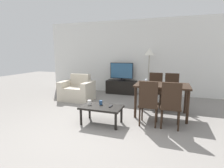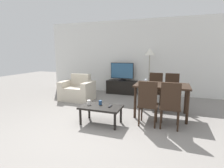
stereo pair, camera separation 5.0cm
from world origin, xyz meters
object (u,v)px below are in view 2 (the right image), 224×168
Objects in this scene: cup_colored_far at (89,102)px; wine_glass_left at (146,81)px; tv at (122,72)px; dining_chair_far_left at (155,88)px; armchair at (78,91)px; coffee_table at (101,109)px; floor_lamp at (150,54)px; remote_primary at (110,106)px; dining_chair_far at (172,90)px; dining_chair_near at (148,102)px; dining_table at (162,89)px; cup_white_near at (100,103)px; dining_chair_near_right at (170,104)px; tv_stand at (122,87)px.

wine_glass_left reaches higher than cup_colored_far.
tv is 0.90× the size of dining_chair_far_left.
coffee_table is (1.49, -1.56, 0.04)m from armchair.
floor_lamp reaches higher than remote_primary.
dining_chair_far is (2.89, 0.09, 0.22)m from armchair.
armchair is 1.05× the size of dining_chair_far_left.
floor_lamp reaches higher than dining_chair_far.
wine_glass_left is at bearing 104.04° from dining_chair_near.
remote_primary is (-0.43, -2.73, -1.06)m from floor_lamp.
wine_glass_left is (2.31, -0.81, 0.58)m from armchair.
dining_table is 1.51m from cup_white_near.
wine_glass_left is at bearing 136.53° from dining_chair_near_right.
coffee_table is 0.31m from cup_colored_far.
dining_chair_far reaches higher than cup_white_near.
tv_stand is 0.89× the size of dining_table.
floor_lamp is at bearing 71.47° from cup_colored_far.
cup_colored_far is (-0.92, -2.75, -1.02)m from floor_lamp.
dining_chair_far_left is 0.98m from wine_glass_left.
coffee_table is 0.53× the size of floor_lamp.
cup_colored_far is (0.08, -2.85, -0.39)m from tv.
remote_primary is at bearing -42.03° from armchair.
dining_table is at bearing 26.97° from wine_glass_left.
dining_chair_near is at bearing 180.00° from dining_chair_near_right.
cup_colored_far reaches higher than cup_white_near.
floor_lamp is (-0.77, 1.11, 0.94)m from dining_chair_far.
tv is 1.19m from floor_lamp.
tv reaches higher than dining_table.
armchair is at bearing -178.13° from dining_chair_far.
tv_stand is 2.17m from dining_chair_far.
dining_chair_far_left is at bearing 64.57° from remote_primary.
tv_stand is 1.16× the size of dining_chair_near.
cup_colored_far is at bearing -173.61° from dining_chair_near_right.
dining_chair_far_left is (-0.22, 0.72, -0.15)m from dining_table.
floor_lamp reaches higher than coffee_table.
armchair is 2.27m from remote_primary.
tv is (0.00, -0.00, 0.58)m from tv_stand.
tv is 5.73× the size of remote_primary.
tv is 3.22m from dining_chair_near_right.
dining_chair_far reaches higher than wine_glass_left.
dining_table is at bearing -106.81° from dining_chair_far.
dining_chair_near_right is 1.71m from cup_colored_far.
tv is at bearing 145.45° from dining_chair_far.
tv_stand is at bearing 173.78° from floor_lamp.
floor_lamp is at bearing 75.64° from cup_white_near.
armchair reaches higher than dining_table.
dining_table is 1.30× the size of dining_chair_near_right.
dining_chair_far is 2.13m from cup_white_near.
tv_stand is at bearing 49.84° from armchair.
floor_lamp reaches higher than dining_table.
cup_white_near is at bearing -123.25° from dining_chair_far_left.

